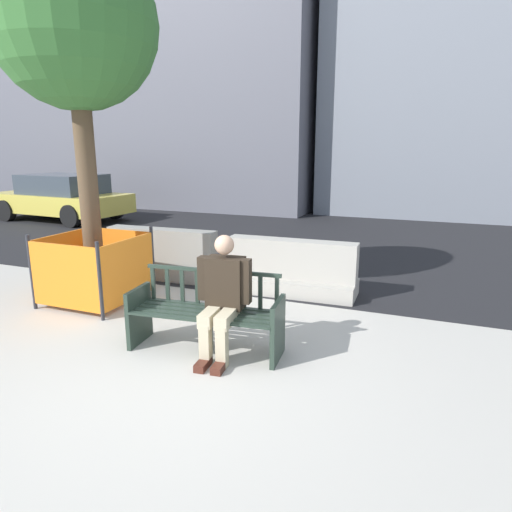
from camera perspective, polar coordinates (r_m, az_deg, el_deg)
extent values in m
plane|color=#B7B2A8|center=(4.68, -11.93, -15.11)|extent=(200.00, 200.00, 0.00)
cube|color=black|center=(12.50, 10.65, 3.11)|extent=(120.00, 12.00, 0.01)
cube|color=#28382D|center=(5.45, -14.42, -7.18)|extent=(0.10, 0.52, 0.66)
cube|color=#28382D|center=(4.87, 2.74, -9.30)|extent=(0.10, 0.52, 0.66)
cube|color=#28382D|center=(5.15, -6.32, -9.37)|extent=(0.07, 0.33, 0.45)
cube|color=#28382D|center=(4.87, -7.41, -7.94)|extent=(1.60, 0.24, 0.02)
cube|color=#28382D|center=(4.97, -6.89, -7.48)|extent=(1.60, 0.24, 0.02)
cube|color=#28382D|center=(5.06, -6.38, -7.03)|extent=(1.60, 0.24, 0.02)
cube|color=#28382D|center=(5.16, -5.90, -6.61)|extent=(1.60, 0.24, 0.02)
cube|color=#28382D|center=(5.26, -5.44, -6.20)|extent=(1.60, 0.24, 0.02)
cube|color=#28382D|center=(5.15, -5.50, -1.84)|extent=(1.60, 0.20, 0.04)
cube|color=#28382D|center=(5.52, -12.74, -3.34)|extent=(0.05, 0.03, 0.38)
cube|color=#28382D|center=(5.43, -11.00, -3.52)|extent=(0.05, 0.03, 0.38)
cube|color=#28382D|center=(5.35, -9.20, -3.70)|extent=(0.05, 0.03, 0.38)
cube|color=#28382D|center=(5.28, -7.35, -3.88)|extent=(0.05, 0.03, 0.38)
cube|color=#28382D|center=(5.21, -5.45, -4.07)|extent=(0.05, 0.03, 0.38)
cube|color=#28382D|center=(5.15, -3.49, -4.25)|extent=(0.05, 0.03, 0.38)
cube|color=#28382D|center=(5.09, -1.50, -4.44)|extent=(0.05, 0.03, 0.38)
cube|color=#28382D|center=(5.04, 0.55, -4.62)|extent=(0.05, 0.03, 0.38)
cube|color=#28382D|center=(4.99, 2.63, -4.80)|extent=(0.05, 0.03, 0.38)
cube|color=#28382D|center=(5.34, -14.72, -4.09)|extent=(0.10, 0.46, 0.03)
cube|color=#28382D|center=(4.74, 2.73, -5.88)|extent=(0.10, 0.46, 0.03)
cube|color=#2D2319|center=(4.94, -3.83, -3.32)|extent=(0.42, 0.28, 0.56)
sphere|color=tan|center=(4.82, -3.98, 1.40)|extent=(0.21, 0.21, 0.21)
cube|color=#C6B793|center=(4.88, -5.65, -7.43)|extent=(0.19, 0.45, 0.14)
cube|color=#C6B793|center=(4.82, -3.64, -7.67)|extent=(0.19, 0.45, 0.14)
cube|color=#C6B793|center=(4.83, -6.33, -10.95)|extent=(0.12, 0.12, 0.45)
cube|color=#C6B793|center=(4.77, -4.28, -11.23)|extent=(0.12, 0.12, 0.45)
cube|color=#4C2319|center=(4.84, -6.63, -13.31)|extent=(0.14, 0.27, 0.08)
cube|color=#4C2319|center=(4.78, -4.58, -13.62)|extent=(0.14, 0.27, 0.08)
cube|color=#2D2319|center=(4.99, -6.60, -2.74)|extent=(0.10, 0.13, 0.48)
cube|color=#2D2319|center=(4.83, -1.21, -3.20)|extent=(0.10, 0.13, 0.48)
cube|color=#ADA89E|center=(7.11, 4.39, -3.67)|extent=(2.02, 0.75, 0.24)
cube|color=#ADA89E|center=(7.00, 4.45, -0.38)|extent=(2.01, 0.37, 0.60)
cube|color=gray|center=(8.17, -11.56, -1.62)|extent=(2.03, 0.78, 0.24)
cube|color=gray|center=(8.07, -11.70, 1.25)|extent=(2.01, 0.40, 0.60)
cylinder|color=brown|center=(6.83, -20.16, 7.09)|extent=(0.27, 0.27, 3.10)
sphere|color=#387033|center=(6.97, -21.77, 25.31)|extent=(2.15, 2.15, 2.15)
cylinder|color=#2D2D33|center=(7.01, -26.26, -1.85)|extent=(0.05, 0.05, 1.05)
cylinder|color=#2D2D33|center=(6.21, -18.93, -3.04)|extent=(0.05, 0.05, 1.05)
cylinder|color=#2D2D33|center=(7.82, -19.92, 0.22)|extent=(0.05, 0.05, 1.05)
cylinder|color=#2D2D33|center=(7.10, -12.79, -0.59)|extent=(0.05, 0.05, 1.05)
cube|color=orange|center=(6.60, -22.82, -2.42)|extent=(1.18, 0.03, 0.89)
cube|color=orange|center=(7.44, -16.53, -0.17)|extent=(1.18, 0.03, 0.89)
cube|color=orange|center=(7.40, -22.92, -0.76)|extent=(0.03, 1.18, 0.89)
cube|color=orange|center=(6.64, -15.65, -1.74)|extent=(0.03, 1.18, 0.89)
cube|color=#DBC64C|center=(15.32, -23.23, 6.17)|extent=(4.39, 2.09, 0.56)
cube|color=#38424C|center=(15.15, -22.99, 8.29)|extent=(2.39, 1.76, 0.58)
cylinder|color=black|center=(15.83, -28.75, 5.00)|extent=(0.65, 0.26, 0.64)
cylinder|color=black|center=(16.92, -23.99, 5.95)|extent=(0.65, 0.26, 0.64)
cylinder|color=black|center=(13.79, -22.13, 4.64)|extent=(0.65, 0.26, 0.64)
cylinder|color=black|center=(15.02, -17.25, 5.68)|extent=(0.65, 0.26, 0.64)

